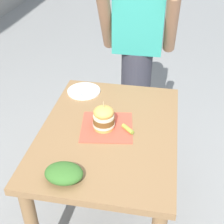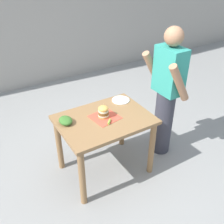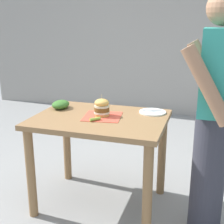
% 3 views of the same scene
% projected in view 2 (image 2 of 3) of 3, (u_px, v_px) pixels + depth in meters
% --- Properties ---
extents(ground_plane, '(80.00, 80.00, 0.00)m').
position_uv_depth(ground_plane, '(105.00, 169.00, 3.34)').
color(ground_plane, gray).
extents(patio_table, '(0.76, 1.03, 0.77)m').
position_uv_depth(patio_table, '(105.00, 128.00, 3.00)').
color(patio_table, olive).
rests_on(patio_table, ground).
extents(serving_paper, '(0.33, 0.33, 0.00)m').
position_uv_depth(serving_paper, '(105.00, 117.00, 2.94)').
color(serving_paper, '#D64C38').
rests_on(serving_paper, patio_table).
extents(sandwich, '(0.12, 0.12, 0.17)m').
position_uv_depth(sandwich, '(103.00, 111.00, 2.91)').
color(sandwich, gold).
rests_on(sandwich, serving_paper).
extents(pickle_spear, '(0.08, 0.08, 0.02)m').
position_uv_depth(pickle_spear, '(109.00, 122.00, 2.84)').
color(pickle_spear, '#8EA83D').
rests_on(pickle_spear, serving_paper).
extents(side_plate_with_forks, '(0.22, 0.22, 0.02)m').
position_uv_depth(side_plate_with_forks, '(121.00, 100.00, 3.26)').
color(side_plate_with_forks, white).
rests_on(side_plate_with_forks, patio_table).
extents(side_salad, '(0.18, 0.14, 0.07)m').
position_uv_depth(side_salad, '(66.00, 121.00, 2.83)').
color(side_salad, '#386B28').
rests_on(side_salad, patio_table).
extents(diner_across_table, '(0.55, 0.35, 1.69)m').
position_uv_depth(diner_across_table, '(167.00, 93.00, 3.19)').
color(diner_across_table, '#33333D').
rests_on(diner_across_table, ground).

